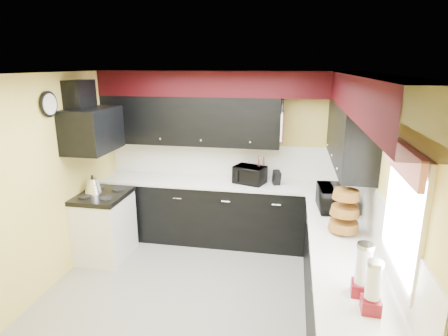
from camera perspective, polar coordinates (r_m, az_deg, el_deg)
name	(u,v)px	position (r m, az deg, el deg)	size (l,w,h in m)	color
ground	(198,299)	(4.54, -3.96, -19.30)	(3.60, 3.60, 0.00)	gray
wall_back	(226,156)	(5.64, 0.33, 1.83)	(3.60, 0.06, 2.50)	#E0C666
wall_right	(376,208)	(3.93, 22.17, -5.60)	(0.06, 3.60, 2.50)	#E0C666
wall_left	(43,186)	(4.73, -25.92, -2.51)	(0.06, 3.60, 2.50)	#E0C666
ceiling	(193,74)	(3.72, -4.70, 14.13)	(3.60, 3.60, 0.06)	white
cab_back	(222,213)	(5.61, -0.23, -6.85)	(3.60, 0.60, 0.90)	black
cab_right	(341,294)	(3.97, 17.34, -17.89)	(0.60, 3.00, 0.90)	black
counter_back	(222,183)	(5.45, -0.24, -2.28)	(3.62, 0.64, 0.04)	white
counter_right	(345,250)	(3.73, 17.93, -11.83)	(0.64, 3.02, 0.04)	white
splash_back	(226,160)	(5.65, 0.31, 1.22)	(3.60, 0.02, 0.50)	white
splash_right	(374,213)	(3.95, 21.93, -6.41)	(0.02, 3.60, 0.50)	white
upper_back	(190,121)	(5.48, -5.19, 7.22)	(2.60, 0.35, 0.70)	black
upper_right	(350,134)	(4.61, 18.61, 4.89)	(0.35, 1.80, 0.70)	black
soffit_back	(224,84)	(5.31, -0.01, 12.71)	(3.60, 0.36, 0.35)	black
soffit_right	(372,96)	(3.49, 21.62, 10.14)	(0.36, 3.24, 0.35)	black
stove	(105,227)	(5.44, -17.67, -8.59)	(0.60, 0.75, 0.86)	white
cooktop	(102,196)	(5.28, -18.08, -4.02)	(0.62, 0.77, 0.06)	black
hood	(92,130)	(5.09, -19.42, 5.52)	(0.50, 0.78, 0.55)	black
hood_duct	(80,96)	(5.10, -21.13, 10.16)	(0.24, 0.40, 0.40)	black
window	(404,214)	(3.00, 25.73, -6.33)	(0.03, 0.86, 0.96)	white
valance	(403,160)	(2.87, 25.60, 1.13)	(0.04, 0.88, 0.20)	red
pan_top	(283,109)	(5.18, 8.91, 8.85)	(0.03, 0.22, 0.40)	black
pan_mid	(281,129)	(5.09, 8.74, 5.88)	(0.03, 0.28, 0.46)	black
pan_low	(282,128)	(5.35, 8.83, 6.02)	(0.03, 0.24, 0.42)	black
cut_board	(282,127)	(4.96, 8.83, 6.22)	(0.03, 0.26, 0.35)	white
baskets	(345,210)	(3.95, 17.93, -6.16)	(0.27, 0.27, 0.50)	brown
clock	(49,104)	(4.74, -25.15, 8.79)	(0.03, 0.30, 0.30)	black
deco_plate	(394,108)	(3.36, 24.55, 8.37)	(0.03, 0.24, 0.24)	white
toaster_oven	(250,175)	(5.36, 3.91, -1.03)	(0.43, 0.35, 0.25)	black
microwave	(333,198)	(4.56, 16.30, -4.45)	(0.49, 0.33, 0.27)	black
utensil_crock	(261,178)	(5.39, 5.62, -1.45)	(0.15, 0.15, 0.16)	silver
knife_block	(277,178)	(5.32, 8.01, -1.50)	(0.09, 0.13, 0.20)	black
kettle	(93,186)	(5.30, -19.35, -2.57)	(0.22, 0.22, 0.20)	silver
dispenser_a	(363,272)	(3.00, 20.42, -14.56)	(0.14, 0.14, 0.39)	#6E000A
dispenser_b	(373,290)	(2.85, 21.70, -16.84)	(0.13, 0.13, 0.35)	maroon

